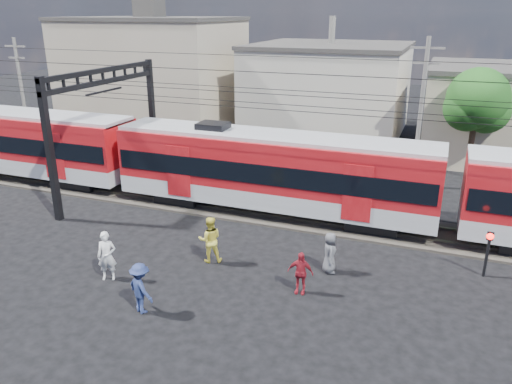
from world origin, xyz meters
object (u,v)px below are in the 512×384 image
commuter_train (277,169)px  pedestrian_a (107,256)px  pedestrian_c (141,288)px  crossing_signal (488,246)px

commuter_train → pedestrian_a: commuter_train is taller
pedestrian_a → pedestrian_c: (2.46, -1.46, -0.07)m
commuter_train → crossing_signal: 10.17m
pedestrian_a → crossing_signal: (13.57, 5.42, 0.33)m
commuter_train → pedestrian_c: bearing=-98.4°
commuter_train → crossing_signal: bearing=-17.7°
commuter_train → pedestrian_a: size_ratio=25.62×
pedestrian_c → pedestrian_a: bearing=-6.7°
commuter_train → pedestrian_c: size_ratio=27.50×
crossing_signal → pedestrian_a: bearing=-158.2°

